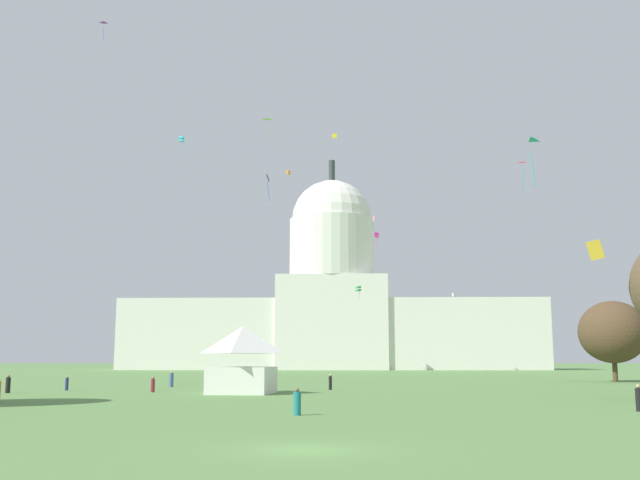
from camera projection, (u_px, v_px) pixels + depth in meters
ground_plane at (304, 450)px, 25.97m from camera, size 800.00×800.00×0.00m
capitol_building at (332, 307)px, 203.30m from camera, size 115.06×23.90×59.30m
event_tent at (242, 359)px, 66.93m from camera, size 6.32×6.73×6.10m
tree_east_near at (613, 332)px, 99.01m from camera, size 12.30×12.51×10.89m
person_navy_edge_east at (67, 383)px, 73.04m from camera, size 0.38×0.38×1.48m
person_black_near_tent at (639, 399)px, 44.58m from camera, size 0.55×0.55×1.63m
person_black_edge_west at (8, 385)px, 67.61m from camera, size 0.58×0.58×1.70m
person_teal_near_tree_west at (297, 403)px, 41.56m from camera, size 0.44×0.44×1.55m
person_denim_mid_center at (171, 380)px, 81.56m from camera, size 0.63×0.63×1.77m
person_maroon_front_right at (153, 385)px, 69.29m from camera, size 0.41×0.41×1.50m
person_black_back_center at (330, 382)px, 74.52m from camera, size 0.43×0.43×1.62m
kite_lime_high at (268, 121)px, 131.47m from camera, size 1.82×1.02×2.94m
kite_yellow_high at (334, 136)px, 152.00m from camera, size 1.01×0.61×0.90m
kite_pink_mid at (374, 220)px, 155.11m from camera, size 0.50×0.47×2.87m
kite_red_mid at (523, 167)px, 102.34m from camera, size 1.21×0.97×3.97m
kite_cyan_high at (182, 139)px, 152.36m from camera, size 0.97×1.00×3.59m
kite_turquoise_mid at (529, 149)px, 58.61m from camera, size 1.30×1.40×3.53m
kite_white_mid at (454, 295)px, 180.71m from camera, size 0.91×0.91×0.78m
kite_magenta_mid at (377, 235)px, 173.04m from camera, size 1.24×1.17×4.24m
kite_gold_low at (595, 250)px, 56.71m from camera, size 1.36×0.90×1.58m
kite_orange_high at (288, 173)px, 184.67m from camera, size 1.13×1.12×3.39m
kite_green_mid at (358, 289)px, 181.08m from camera, size 1.50×1.49×3.41m
kite_black_mid at (268, 182)px, 114.32m from camera, size 0.70×0.63×4.34m
kite_violet_high at (103, 24)px, 105.15m from camera, size 1.12×0.83×2.72m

